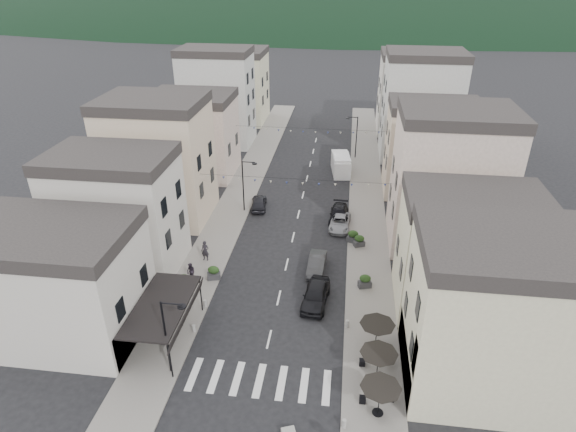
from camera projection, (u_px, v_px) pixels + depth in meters
name	position (u px, v px, depth m)	size (l,w,h in m)	color
ground	(254.00, 405.00, 30.35)	(700.00, 700.00, 0.00)	black
sidewalk_left	(243.00, 188.00, 59.18)	(4.00, 76.00, 0.12)	slate
sidewalk_right	(366.00, 194.00, 57.48)	(4.00, 76.00, 0.12)	slate
hill_backdrop	(347.00, 6.00, 292.91)	(640.00, 360.00, 70.00)	black
boutique_building	(53.00, 287.00, 34.60)	(12.00, 8.00, 8.00)	beige
bistro_building	(492.00, 321.00, 29.86)	(10.00, 8.00, 10.00)	beige
boutique_awning	(165.00, 306.00, 34.08)	(3.77, 7.50, 3.28)	black
buildings_row_left	(198.00, 124.00, 62.15)	(10.20, 54.16, 14.00)	beige
buildings_row_right	(428.00, 134.00, 57.77)	(10.20, 54.16, 14.50)	beige
cafe_terrace	(379.00, 356.00, 30.82)	(2.50, 8.10, 2.53)	black
streetlamp_left_near	(169.00, 330.00, 31.02)	(1.70, 0.56, 6.00)	black
streetlamp_left_far	(245.00, 181.00, 52.02)	(1.70, 0.56, 6.00)	black
streetlamp_right_far	(355.00, 133.00, 66.46)	(1.70, 0.56, 6.00)	black
bollards	(268.00, 340.00, 34.97)	(11.66, 10.26, 0.60)	gray
bunting_near	(295.00, 182.00, 46.95)	(19.00, 0.28, 0.62)	black
bunting_far	(309.00, 131.00, 60.95)	(19.00, 0.28, 0.62)	black
parked_car_a	(316.00, 295.00, 39.00)	(1.93, 4.80, 1.63)	black
parked_car_b	(317.00, 264.00, 43.19)	(1.46, 4.18, 1.38)	#323235
parked_car_c	(340.00, 222.00, 50.17)	(2.05, 4.45, 1.24)	gray
parked_car_d	(339.00, 214.00, 51.59)	(1.92, 4.73, 1.37)	black
parked_car_e	(259.00, 203.00, 54.13)	(1.64, 4.08, 1.39)	black
delivery_van	(341.00, 164.00, 62.93)	(2.77, 5.58, 2.57)	white
pedestrian_a	(205.00, 251.00, 44.36)	(0.72, 0.47, 1.97)	black
pedestrian_b	(191.00, 272.00, 41.66)	(0.80, 0.63, 1.66)	#28212C
planter_la	(185.00, 280.00, 41.16)	(1.06, 0.82, 1.05)	#2E2E31
planter_lb	(214.00, 273.00, 41.88)	(1.28, 0.92, 1.29)	#323235
planter_ra	(365.00, 281.00, 40.83)	(1.23, 0.90, 1.23)	#303032
planter_rb	(359.00, 241.00, 46.73)	(1.21, 0.96, 1.20)	#323235
planter_rc	(353.00, 236.00, 47.39)	(1.29, 0.96, 1.29)	#2F2F32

